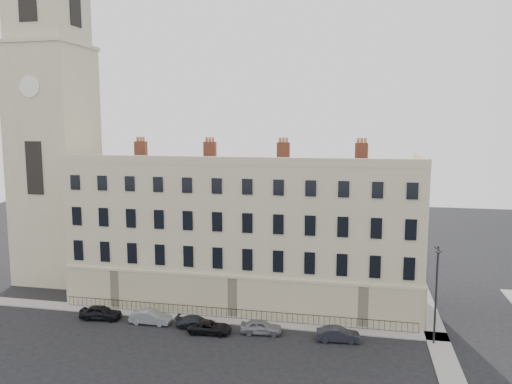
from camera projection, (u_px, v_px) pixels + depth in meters
ground at (284, 349)px, 42.19m from camera, size 160.00×160.00×0.00m
terrace at (246, 230)px, 54.01m from camera, size 36.22×12.22×17.00m
church_tower at (54, 126)px, 59.36m from camera, size 8.00×8.13×44.00m
pavement_terrace at (191, 317)px, 49.06m from camera, size 48.00×2.00×0.12m
pavement_east_return at (432, 324)px, 47.31m from camera, size 2.00×24.00×0.12m
railings at (231, 314)px, 48.57m from camera, size 35.00×0.04×0.96m
car_a at (101, 312)px, 48.53m from camera, size 4.15×1.97×1.37m
car_b at (151, 317)px, 47.44m from camera, size 3.97×1.42×1.30m
car_c at (196, 322)px, 46.42m from camera, size 3.87×1.69×1.11m
car_d at (210, 327)px, 45.27m from camera, size 4.04×2.01×1.10m
car_e at (261, 327)px, 45.15m from camera, size 3.87×1.81×1.28m
car_f at (338, 334)px, 43.56m from camera, size 3.91×1.68×1.25m
streetlamp at (436, 291)px, 42.28m from camera, size 0.50×1.87×8.69m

